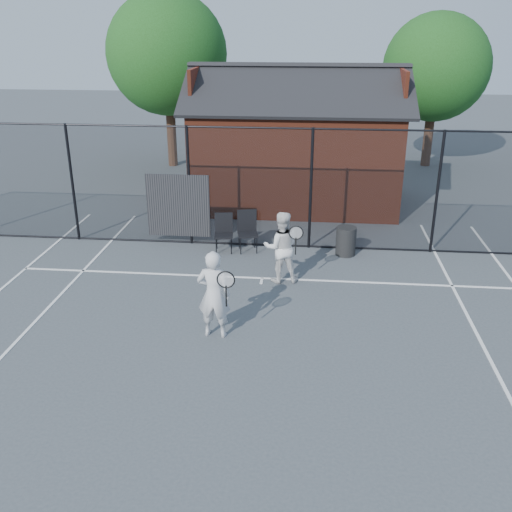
# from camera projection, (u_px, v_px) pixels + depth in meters

# --- Properties ---
(ground) EXTENTS (80.00, 80.00, 0.00)m
(ground) POSITION_uv_depth(u_px,v_px,m) (247.00, 350.00, 9.88)
(ground) COLOR #444A4E
(ground) RESTS_ON ground
(court_lines) EXTENTS (11.02, 18.00, 0.01)m
(court_lines) POSITION_uv_depth(u_px,v_px,m) (237.00, 395.00, 8.66)
(court_lines) COLOR white
(court_lines) RESTS_ON ground
(fence) EXTENTS (22.04, 3.00, 3.00)m
(fence) POSITION_uv_depth(u_px,v_px,m) (257.00, 190.00, 13.97)
(fence) COLOR black
(fence) RESTS_ON ground
(clubhouse) EXTENTS (6.50, 4.36, 4.19)m
(clubhouse) POSITION_uv_depth(u_px,v_px,m) (296.00, 151.00, 17.52)
(clubhouse) COLOR maroon
(clubhouse) RESTS_ON ground
(tree_left) EXTENTS (4.48, 4.48, 6.44)m
(tree_left) POSITION_uv_depth(u_px,v_px,m) (167.00, 54.00, 21.14)
(tree_left) COLOR #331F14
(tree_left) RESTS_ON ground
(tree_right) EXTENTS (3.97, 3.97, 5.70)m
(tree_right) POSITION_uv_depth(u_px,v_px,m) (436.00, 68.00, 21.33)
(tree_right) COLOR #331F14
(tree_right) RESTS_ON ground
(player_front) EXTENTS (0.74, 0.55, 1.63)m
(player_front) POSITION_uv_depth(u_px,v_px,m) (214.00, 294.00, 10.04)
(player_front) COLOR silver
(player_front) RESTS_ON ground
(player_back) EXTENTS (0.90, 0.71, 1.58)m
(player_back) POSITION_uv_depth(u_px,v_px,m) (281.00, 247.00, 12.23)
(player_back) COLOR white
(player_back) RESTS_ON ground
(chair_left) EXTENTS (0.49, 0.51, 0.92)m
(chair_left) POSITION_uv_depth(u_px,v_px,m) (224.00, 234.00, 13.97)
(chair_left) COLOR black
(chair_left) RESTS_ON ground
(chair_right) EXTENTS (0.57, 0.59, 0.99)m
(chair_right) POSITION_uv_depth(u_px,v_px,m) (248.00, 232.00, 13.98)
(chair_right) COLOR black
(chair_right) RESTS_ON ground
(waste_bin) EXTENTS (0.52, 0.52, 0.70)m
(waste_bin) POSITION_uv_depth(u_px,v_px,m) (346.00, 241.00, 13.81)
(waste_bin) COLOR black
(waste_bin) RESTS_ON ground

